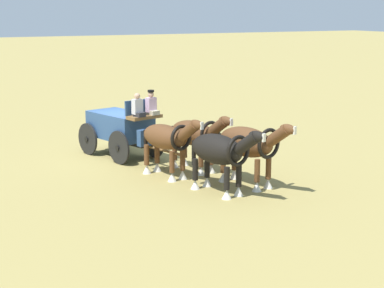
{
  "coord_description": "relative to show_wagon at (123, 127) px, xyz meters",
  "views": [
    {
      "loc": [
        22.62,
        -8.65,
        5.65
      ],
      "look_at": [
        4.28,
        0.93,
        1.2
      ],
      "focal_mm": 58.81,
      "sensor_mm": 36.0,
      "label": 1
    }
  ],
  "objects": [
    {
      "name": "ground_plane",
      "position": [
        -0.17,
        -0.04,
        -1.19
      ],
      "size": [
        220.0,
        220.0,
        0.0
      ],
      "primitive_type": "plane",
      "color": "#9E8C4C"
    },
    {
      "name": "draft_horse_rear_near",
      "position": [
        3.25,
        1.48,
        0.11
      ],
      "size": [
        3.03,
        1.35,
        2.16
      ],
      "color": "brown",
      "rests_on": "ground"
    },
    {
      "name": "draft_horse_lead_near",
      "position": [
        5.76,
        2.1,
        0.2
      ],
      "size": [
        3.18,
        1.46,
        2.26
      ],
      "color": "brown",
      "rests_on": "ground"
    },
    {
      "name": "draft_horse_lead_off",
      "position": [
        6.07,
        0.84,
        0.15
      ],
      "size": [
        3.05,
        1.41,
        2.21
      ],
      "color": "black",
      "rests_on": "ground"
    },
    {
      "name": "draft_horse_rear_off",
      "position": [
        3.57,
        0.22,
        0.14
      ],
      "size": [
        2.98,
        1.31,
        2.19
      ],
      "color": "brown",
      "rests_on": "ground"
    },
    {
      "name": "show_wagon",
      "position": [
        0.0,
        0.0,
        0.0
      ],
      "size": [
        5.68,
        2.49,
        2.73
      ],
      "color": "#2D4C7A",
      "rests_on": "ground"
    }
  ]
}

